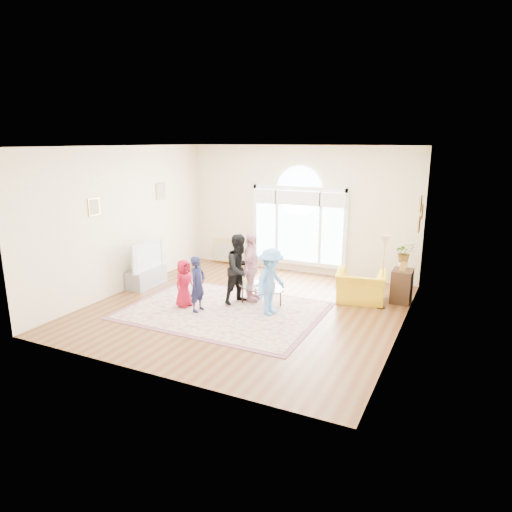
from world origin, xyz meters
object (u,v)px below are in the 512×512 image
at_px(area_rug, 224,310).
at_px(armchair, 361,287).
at_px(tv_console, 146,277).
at_px(coffee_table, 261,287).
at_px(television, 145,255).

distance_m(area_rug, armchair, 2.91).
xyz_separation_m(tv_console, coffee_table, (2.98, -0.02, 0.19)).
relative_size(television, coffee_table, 0.91).
bearing_deg(tv_console, coffee_table, -0.38).
height_order(area_rug, armchair, armchair).
bearing_deg(coffee_table, television, -162.17).
distance_m(coffee_table, armchair, 2.10).
xyz_separation_m(tv_console, armchair, (4.75, 1.10, 0.12)).
bearing_deg(armchair, television, 3.21).
height_order(area_rug, coffee_table, coffee_table).
relative_size(tv_console, coffee_table, 0.79).
distance_m(area_rug, television, 2.61).
bearing_deg(armchair, area_rug, 26.95).
xyz_separation_m(area_rug, coffee_table, (0.54, 0.61, 0.39)).
relative_size(area_rug, armchair, 3.58).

